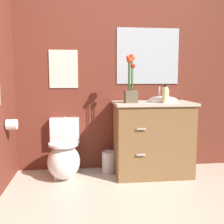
% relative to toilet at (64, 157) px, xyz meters
% --- Properties ---
extents(wall_back, '(4.38, 0.05, 2.50)m').
position_rel_toilet_xyz_m(wall_back, '(1.01, 0.30, 1.01)').
color(wall_back, maroon).
rests_on(wall_back, ground_plane).
extents(toilet, '(0.38, 0.59, 0.69)m').
position_rel_toilet_xyz_m(toilet, '(0.00, 0.00, 0.00)').
color(toilet, white).
rests_on(toilet, ground_plane).
extents(vanity_cabinet, '(0.94, 0.56, 1.07)m').
position_rel_toilet_xyz_m(vanity_cabinet, '(1.07, -0.03, 0.21)').
color(vanity_cabinet, brown).
rests_on(vanity_cabinet, ground_plane).
extents(flower_vase, '(0.14, 0.14, 0.55)m').
position_rel_toilet_xyz_m(flower_vase, '(0.78, -0.09, 0.85)').
color(flower_vase, brown).
rests_on(flower_vase, vanity_cabinet).
extents(soap_bottle, '(0.06, 0.06, 0.21)m').
position_rel_toilet_xyz_m(soap_bottle, '(1.16, -0.16, 0.74)').
color(soap_bottle, beige).
rests_on(soap_bottle, vanity_cabinet).
extents(lotion_bottle, '(0.06, 0.06, 0.18)m').
position_rel_toilet_xyz_m(lotion_bottle, '(1.26, 0.08, 0.73)').
color(lotion_bottle, beige).
rests_on(lotion_bottle, vanity_cabinet).
extents(trash_bin, '(0.18, 0.18, 0.27)m').
position_rel_toilet_xyz_m(trash_bin, '(0.55, 0.07, -0.11)').
color(trash_bin, '#B7B7BC').
rests_on(trash_bin, ground_plane).
extents(wall_poster, '(0.35, 0.01, 0.47)m').
position_rel_toilet_xyz_m(wall_poster, '(-0.00, 0.27, 1.04)').
color(wall_poster, silver).
extents(wall_mirror, '(0.80, 0.01, 0.70)m').
position_rel_toilet_xyz_m(wall_mirror, '(1.07, 0.27, 1.21)').
color(wall_mirror, '#B2BCC6').
extents(toilet_paper_roll, '(0.11, 0.11, 0.11)m').
position_rel_toilet_xyz_m(toilet_paper_roll, '(-0.53, -0.20, 0.44)').
color(toilet_paper_roll, white).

